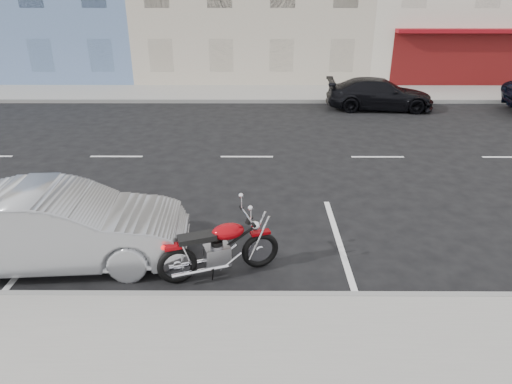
{
  "coord_description": "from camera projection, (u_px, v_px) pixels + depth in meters",
  "views": [
    {
      "loc": [
        -1.66,
        -13.14,
        4.77
      ],
      "look_at": [
        -1.7,
        -4.38,
        0.8
      ],
      "focal_mm": 32.0,
      "sensor_mm": 36.0,
      "label": 1
    }
  ],
  "objects": [
    {
      "name": "sidewalk_near",
      "position": [
        4.0,
        377.0,
        5.99
      ],
      "size": [
        80.0,
        3.4,
        0.15
      ],
      "primitive_type": "cube",
      "color": "gray",
      "rests_on": "ground"
    },
    {
      "name": "curb_near",
      "position": [
        56.0,
        296.0,
        7.54
      ],
      "size": [
        80.0,
        0.12,
        0.16
      ],
      "primitive_type": "cube",
      "color": "gray",
      "rests_on": "ground"
    },
    {
      "name": "ground",
      "position": [
        312.0,
        157.0,
        13.93
      ],
      "size": [
        120.0,
        120.0,
        0.0
      ],
      "primitive_type": "plane",
      "color": "black",
      "rests_on": "ground"
    },
    {
      "name": "car_far",
      "position": [
        379.0,
        94.0,
        19.08
      ],
      "size": [
        4.51,
        2.07,
        1.28
      ],
      "primitive_type": "imported",
      "rotation": [
        0.0,
        0.0,
        1.51
      ],
      "color": "black",
      "rests_on": "ground"
    },
    {
      "name": "curb_far",
      "position": [
        183.0,
        101.0,
        20.29
      ],
      "size": [
        80.0,
        0.12,
        0.16
      ],
      "primitive_type": "cube",
      "color": "gray",
      "rests_on": "ground"
    },
    {
      "name": "sidewalk_far",
      "position": [
        188.0,
        93.0,
        21.84
      ],
      "size": [
        80.0,
        3.4,
        0.15
      ],
      "primitive_type": "cube",
      "color": "gray",
      "rests_on": "ground"
    },
    {
      "name": "sedan_silver",
      "position": [
        60.0,
        227.0,
        8.32
      ],
      "size": [
        4.69,
        1.94,
        1.51
      ],
      "primitive_type": "imported",
      "rotation": [
        0.0,
        0.0,
        1.65
      ],
      "color": "#9B9EA2",
      "rests_on": "ground"
    },
    {
      "name": "motorcycle",
      "position": [
        262.0,
        243.0,
        8.29
      ],
      "size": [
        2.14,
        1.0,
        1.12
      ],
      "rotation": [
        0.0,
        0.0,
        0.34
      ],
      "color": "black",
      "rests_on": "ground"
    }
  ]
}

